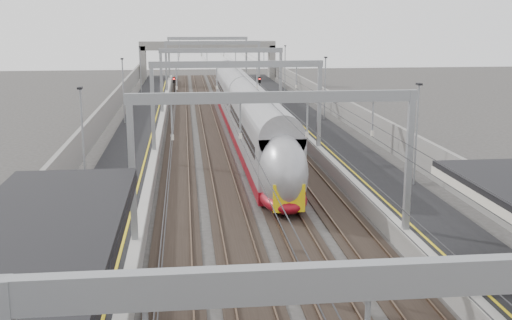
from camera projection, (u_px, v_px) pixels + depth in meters
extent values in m
cube|color=black|center=(135.00, 149.00, 51.14)|extent=(4.00, 120.00, 1.00)
cube|color=black|center=(331.00, 144.00, 52.87)|extent=(4.00, 120.00, 1.00)
cube|color=black|center=(179.00, 153.00, 51.62)|extent=(2.40, 140.00, 0.08)
cube|color=brown|center=(170.00, 153.00, 51.52)|extent=(0.07, 140.00, 0.14)
cube|color=brown|center=(188.00, 152.00, 51.68)|extent=(0.07, 140.00, 0.14)
cube|color=black|center=(216.00, 153.00, 51.94)|extent=(2.40, 140.00, 0.08)
cube|color=brown|center=(207.00, 152.00, 51.84)|extent=(0.07, 140.00, 0.14)
cube|color=brown|center=(225.00, 151.00, 52.00)|extent=(0.07, 140.00, 0.14)
cube|color=black|center=(253.00, 152.00, 52.27)|extent=(2.40, 140.00, 0.08)
cube|color=brown|center=(244.00, 151.00, 52.17)|extent=(0.07, 140.00, 0.14)
cube|color=brown|center=(262.00, 150.00, 52.32)|extent=(0.07, 140.00, 0.14)
cube|color=black|center=(289.00, 151.00, 52.59)|extent=(2.40, 140.00, 0.08)
cube|color=brown|center=(280.00, 150.00, 52.49)|extent=(0.07, 140.00, 0.14)
cube|color=brown|center=(298.00, 150.00, 52.65)|extent=(0.07, 140.00, 0.14)
cube|color=gray|center=(475.00, 275.00, 8.81)|extent=(13.00, 0.25, 0.50)
cube|color=gray|center=(132.00, 168.00, 28.19)|extent=(0.28, 0.28, 6.60)
cube|color=gray|center=(409.00, 161.00, 29.55)|extent=(0.28, 0.28, 6.60)
cube|color=gray|center=(274.00, 97.00, 28.20)|extent=(13.00, 0.25, 0.50)
cube|color=gray|center=(153.00, 106.00, 47.58)|extent=(0.28, 0.28, 6.60)
cube|color=gray|center=(319.00, 104.00, 48.94)|extent=(0.28, 0.28, 6.60)
cube|color=gray|center=(237.00, 64.00, 47.60)|extent=(13.00, 0.25, 0.50)
cube|color=gray|center=(161.00, 80.00, 66.98)|extent=(0.28, 0.28, 6.60)
cube|color=gray|center=(281.00, 79.00, 68.34)|extent=(0.28, 0.28, 6.60)
cube|color=gray|center=(221.00, 50.00, 66.99)|extent=(13.00, 0.25, 0.50)
cube|color=gray|center=(166.00, 66.00, 86.37)|extent=(0.28, 0.28, 6.60)
cube|color=gray|center=(259.00, 65.00, 87.73)|extent=(0.28, 0.28, 6.60)
cube|color=gray|center=(213.00, 43.00, 86.38)|extent=(13.00, 0.25, 0.50)
cube|color=gray|center=(169.00, 58.00, 103.82)|extent=(0.28, 0.28, 6.60)
cube|color=gray|center=(246.00, 57.00, 105.19)|extent=(0.28, 0.28, 6.60)
cube|color=gray|center=(208.00, 38.00, 103.84)|extent=(13.00, 0.25, 0.50)
cylinder|color=#262628|center=(177.00, 80.00, 55.27)|extent=(0.03, 140.00, 0.03)
cylinder|color=#262628|center=(212.00, 79.00, 55.60)|extent=(0.03, 140.00, 0.03)
cylinder|color=#262628|center=(247.00, 79.00, 55.92)|extent=(0.03, 140.00, 0.03)
cylinder|color=#262628|center=(281.00, 79.00, 56.25)|extent=(0.03, 140.00, 0.03)
cylinder|color=black|center=(6.00, 269.00, 20.34)|extent=(0.20, 0.20, 4.00)
cube|color=gray|center=(208.00, 46.00, 104.09)|extent=(22.00, 2.20, 1.40)
cube|color=gray|center=(143.00, 65.00, 103.63)|extent=(1.00, 2.20, 6.20)
cube|color=gray|center=(272.00, 64.00, 105.91)|extent=(1.00, 2.20, 6.20)
cube|color=gray|center=(93.00, 136.00, 50.55)|extent=(0.30, 120.00, 3.20)
cube|color=gray|center=(369.00, 131.00, 52.98)|extent=(0.30, 120.00, 3.20)
cube|color=maroon|center=(259.00, 156.00, 48.09)|extent=(2.75, 23.46, 0.82)
cube|color=#95959A|center=(259.00, 130.00, 47.67)|extent=(2.75, 23.46, 3.06)
cube|color=black|center=(274.00, 188.00, 40.20)|extent=(2.04, 2.45, 0.51)
cube|color=maroon|center=(234.00, 110.00, 71.23)|extent=(2.75, 23.46, 0.82)
cube|color=#95959A|center=(234.00, 93.00, 70.81)|extent=(2.75, 23.46, 3.06)
cube|color=black|center=(240.00, 126.00, 63.34)|extent=(2.04, 2.45, 0.51)
ellipsoid|color=#95959A|center=(283.00, 172.00, 36.16)|extent=(2.75, 5.30, 4.28)
cube|color=yellow|center=(289.00, 198.00, 34.24)|extent=(1.73, 0.12, 1.53)
cube|color=black|center=(288.00, 169.00, 34.35)|extent=(1.63, 0.58, 0.96)
cylinder|color=black|center=(174.00, 93.00, 80.10)|extent=(0.12, 0.12, 3.00)
cube|color=black|center=(174.00, 80.00, 79.75)|extent=(0.32, 0.22, 0.75)
sphere|color=red|center=(174.00, 79.00, 79.59)|extent=(0.16, 0.16, 0.16)
cylinder|color=black|center=(243.00, 94.00, 78.77)|extent=(0.12, 0.12, 3.00)
cube|color=black|center=(243.00, 81.00, 78.42)|extent=(0.32, 0.22, 0.75)
sphere|color=red|center=(243.00, 80.00, 78.26)|extent=(0.16, 0.16, 0.16)
cylinder|color=black|center=(260.00, 93.00, 80.09)|extent=(0.12, 0.12, 3.00)
cube|color=black|center=(260.00, 80.00, 79.74)|extent=(0.32, 0.22, 0.75)
sphere|color=red|center=(260.00, 79.00, 79.58)|extent=(0.16, 0.16, 0.16)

